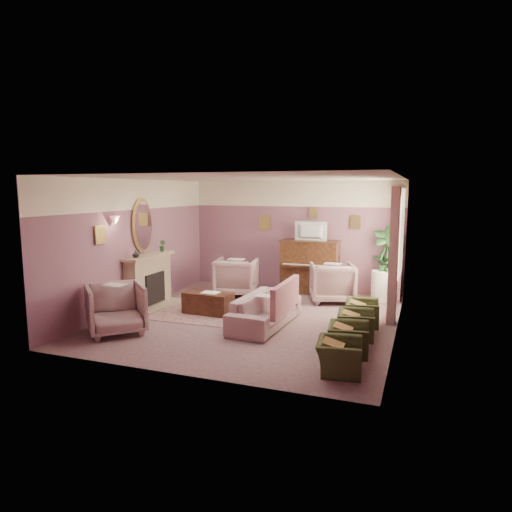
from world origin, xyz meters
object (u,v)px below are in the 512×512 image
(coffee_table, at_px, (208,303))
(sofa, at_px, (265,304))
(floral_armchair_front, at_px, (116,306))
(olive_chair_c, at_px, (356,320))
(olive_chair_d, at_px, (362,309))
(floral_armchair_left, at_px, (236,275))
(television, at_px, (310,230))
(olive_chair_b, at_px, (349,334))
(piano, at_px, (310,267))
(olive_chair_a, at_px, (339,351))
(side_table, at_px, (383,286))
(floral_armchair_right, at_px, (332,280))

(coffee_table, distance_m, sofa, 1.46)
(floral_armchair_front, xyz_separation_m, olive_chair_c, (4.10, 1.27, -0.19))
(coffee_table, height_order, olive_chair_d, olive_chair_d)
(floral_armchair_front, bearing_deg, sofa, 30.38)
(floral_armchair_left, relative_size, floral_armchair_front, 1.00)
(television, bearing_deg, olive_chair_b, -67.87)
(television, bearing_deg, floral_armchair_left, -153.55)
(olive_chair_b, distance_m, olive_chair_d, 1.64)
(piano, relative_size, olive_chair_a, 1.94)
(coffee_table, relative_size, olive_chair_c, 1.39)
(television, distance_m, olive_chair_c, 3.73)
(floral_armchair_left, bearing_deg, olive_chair_b, -43.85)
(television, xyz_separation_m, coffee_table, (-1.53, -2.61, -1.38))
(piano, height_order, olive_chair_c, piano)
(floral_armchair_front, xyz_separation_m, olive_chair_d, (4.10, 2.09, -0.19))
(television, height_order, side_table, television)
(floral_armchair_front, bearing_deg, floral_armchair_right, 49.01)
(coffee_table, height_order, sofa, sofa)
(piano, height_order, television, television)
(floral_armchair_front, bearing_deg, olive_chair_c, 17.17)
(olive_chair_b, bearing_deg, olive_chair_c, 90.00)
(olive_chair_c, bearing_deg, coffee_table, 170.86)
(sofa, height_order, olive_chair_b, sofa)
(television, distance_m, floral_armchair_left, 2.14)
(floral_armchair_right, distance_m, olive_chair_a, 4.17)
(coffee_table, bearing_deg, floral_armchair_front, -118.77)
(coffee_table, height_order, olive_chair_b, olive_chair_b)
(floral_armchair_front, distance_m, olive_chair_d, 4.60)
(television, distance_m, floral_armchair_front, 5.16)
(sofa, distance_m, olive_chair_c, 1.74)
(television, relative_size, floral_armchair_right, 0.80)
(piano, xyz_separation_m, side_table, (1.79, -0.19, -0.30))
(floral_armchair_right, bearing_deg, olive_chair_b, -74.65)
(olive_chair_b, relative_size, olive_chair_d, 1.00)
(piano, xyz_separation_m, olive_chair_c, (1.60, -3.16, -0.34))
(floral_armchair_right, relative_size, olive_chair_d, 1.39)
(olive_chair_d, bearing_deg, olive_chair_b, -90.00)
(floral_armchair_right, relative_size, olive_chair_c, 1.39)
(floral_armchair_front, bearing_deg, olive_chair_a, -5.22)
(floral_armchair_right, height_order, floral_armchair_front, same)
(sofa, bearing_deg, olive_chair_c, -4.08)
(olive_chair_b, height_order, side_table, side_table)
(olive_chair_b, bearing_deg, piano, 111.88)
(olive_chair_a, bearing_deg, piano, 108.41)
(television, xyz_separation_m, floral_armchair_front, (-2.50, -4.38, -1.10))
(floral_armchair_left, height_order, olive_chair_d, floral_armchair_left)
(olive_chair_a, bearing_deg, olive_chair_d, 90.00)
(coffee_table, bearing_deg, floral_armchair_right, 40.67)
(sofa, bearing_deg, floral_armchair_left, 124.88)
(television, bearing_deg, coffee_table, -120.37)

